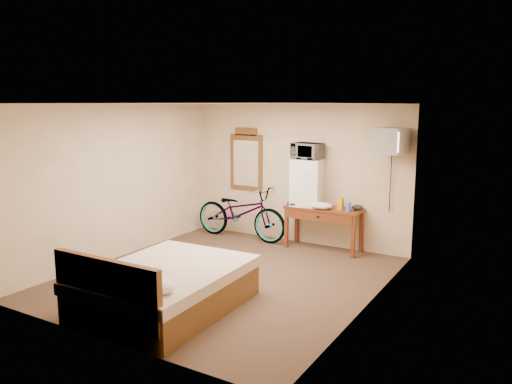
{
  "coord_description": "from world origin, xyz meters",
  "views": [
    {
      "loc": [
        3.91,
        -5.76,
        2.49
      ],
      "look_at": [
        0.24,
        0.46,
        1.22
      ],
      "focal_mm": 35.0,
      "sensor_mm": 36.0,
      "label": 1
    }
  ],
  "objects_px": {
    "wall_mirror": "(246,160)",
    "blue_cup": "(348,207)",
    "bed": "(163,287)",
    "desk": "(323,215)",
    "mini_fridge": "(307,182)",
    "crt_television": "(392,141)",
    "microwave": "(308,151)",
    "bicycle": "(241,212)"
  },
  "relations": [
    {
      "from": "mini_fridge",
      "to": "crt_television",
      "type": "bearing_deg",
      "value": -0.87
    },
    {
      "from": "desk",
      "to": "microwave",
      "type": "xyz_separation_m",
      "value": [
        -0.33,
        0.04,
        1.07
      ]
    },
    {
      "from": "mini_fridge",
      "to": "wall_mirror",
      "type": "height_order",
      "value": "wall_mirror"
    },
    {
      "from": "mini_fridge",
      "to": "blue_cup",
      "type": "bearing_deg",
      "value": -8.16
    },
    {
      "from": "desk",
      "to": "crt_television",
      "type": "xyz_separation_m",
      "value": [
        1.12,
        0.02,
        1.3
      ]
    },
    {
      "from": "crt_television",
      "to": "desk",
      "type": "bearing_deg",
      "value": -178.93
    },
    {
      "from": "microwave",
      "to": "bed",
      "type": "relative_size",
      "value": 0.24
    },
    {
      "from": "blue_cup",
      "to": "wall_mirror",
      "type": "height_order",
      "value": "wall_mirror"
    },
    {
      "from": "crt_television",
      "to": "bicycle",
      "type": "distance_m",
      "value": 3.09
    },
    {
      "from": "desk",
      "to": "wall_mirror",
      "type": "height_order",
      "value": "wall_mirror"
    },
    {
      "from": "wall_mirror",
      "to": "bicycle",
      "type": "xyz_separation_m",
      "value": [
        0.08,
        -0.34,
        -0.95
      ]
    },
    {
      "from": "bed",
      "to": "desk",
      "type": "bearing_deg",
      "value": 79.01
    },
    {
      "from": "bed",
      "to": "bicycle",
      "type": "bearing_deg",
      "value": 106.29
    },
    {
      "from": "mini_fridge",
      "to": "bicycle",
      "type": "bearing_deg",
      "value": -175.21
    },
    {
      "from": "microwave",
      "to": "bed",
      "type": "height_order",
      "value": "microwave"
    },
    {
      "from": "mini_fridge",
      "to": "crt_television",
      "type": "relative_size",
      "value": 1.28
    },
    {
      "from": "crt_television",
      "to": "bicycle",
      "type": "relative_size",
      "value": 0.33
    },
    {
      "from": "crt_television",
      "to": "bed",
      "type": "height_order",
      "value": "crt_television"
    },
    {
      "from": "mini_fridge",
      "to": "microwave",
      "type": "height_order",
      "value": "microwave"
    },
    {
      "from": "mini_fridge",
      "to": "wall_mirror",
      "type": "bearing_deg",
      "value": 170.57
    },
    {
      "from": "bicycle",
      "to": "bed",
      "type": "xyz_separation_m",
      "value": [
        0.97,
        -3.31,
        -0.21
      ]
    },
    {
      "from": "mini_fridge",
      "to": "crt_television",
      "type": "xyz_separation_m",
      "value": [
        1.44,
        -0.02,
        0.77
      ]
    },
    {
      "from": "mini_fridge",
      "to": "microwave",
      "type": "bearing_deg",
      "value": 56.29
    },
    {
      "from": "wall_mirror",
      "to": "desk",
      "type": "bearing_deg",
      "value": -9.05
    },
    {
      "from": "wall_mirror",
      "to": "bicycle",
      "type": "relative_size",
      "value": 0.62
    },
    {
      "from": "desk",
      "to": "wall_mirror",
      "type": "bearing_deg",
      "value": 170.95
    },
    {
      "from": "bicycle",
      "to": "bed",
      "type": "height_order",
      "value": "bicycle"
    },
    {
      "from": "desk",
      "to": "crt_television",
      "type": "distance_m",
      "value": 1.71
    },
    {
      "from": "wall_mirror",
      "to": "blue_cup",
      "type": "bearing_deg",
      "value": -8.96
    },
    {
      "from": "desk",
      "to": "bed",
      "type": "xyz_separation_m",
      "value": [
        -0.66,
        -3.37,
        -0.33
      ]
    },
    {
      "from": "microwave",
      "to": "crt_television",
      "type": "distance_m",
      "value": 1.46
    },
    {
      "from": "mini_fridge",
      "to": "bicycle",
      "type": "distance_m",
      "value": 1.45
    },
    {
      "from": "bicycle",
      "to": "mini_fridge",
      "type": "bearing_deg",
      "value": -84.45
    },
    {
      "from": "mini_fridge",
      "to": "bed",
      "type": "height_order",
      "value": "mini_fridge"
    },
    {
      "from": "crt_television",
      "to": "wall_mirror",
      "type": "relative_size",
      "value": 0.54
    },
    {
      "from": "blue_cup",
      "to": "microwave",
      "type": "bearing_deg",
      "value": 171.82
    },
    {
      "from": "desk",
      "to": "wall_mirror",
      "type": "xyz_separation_m",
      "value": [
        -1.71,
        0.27,
        0.82
      ]
    },
    {
      "from": "crt_television",
      "to": "bicycle",
      "type": "bearing_deg",
      "value": -178.19
    },
    {
      "from": "blue_cup",
      "to": "bed",
      "type": "height_order",
      "value": "same"
    },
    {
      "from": "desk",
      "to": "mini_fridge",
      "type": "bearing_deg",
      "value": 172.55
    },
    {
      "from": "blue_cup",
      "to": "desk",
      "type": "bearing_deg",
      "value": 171.35
    },
    {
      "from": "desk",
      "to": "blue_cup",
      "type": "distance_m",
      "value": 0.53
    }
  ]
}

